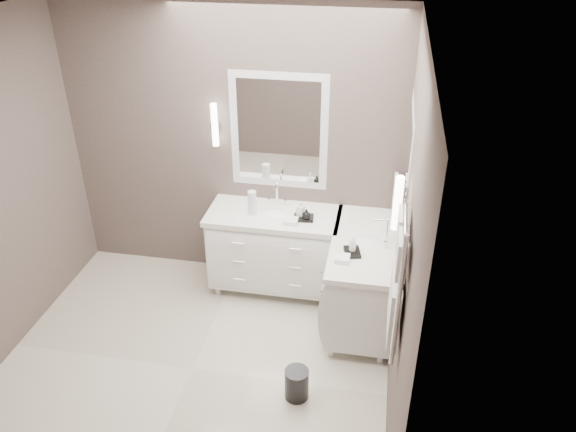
% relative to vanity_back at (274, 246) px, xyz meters
% --- Properties ---
extents(floor, '(3.20, 3.00, 0.01)m').
position_rel_vanity_back_xyz_m(floor, '(-0.45, -1.23, -0.49)').
color(floor, beige).
rests_on(floor, ground).
extents(ceiling, '(3.20, 3.00, 0.01)m').
position_rel_vanity_back_xyz_m(ceiling, '(-0.45, -1.23, 2.22)').
color(ceiling, white).
rests_on(ceiling, wall_back).
extents(wall_back, '(3.20, 0.01, 2.70)m').
position_rel_vanity_back_xyz_m(wall_back, '(-0.45, 0.28, 0.86)').
color(wall_back, '#564945').
rests_on(wall_back, floor).
extents(wall_front, '(3.20, 0.01, 2.70)m').
position_rel_vanity_back_xyz_m(wall_front, '(-0.45, -2.73, 0.86)').
color(wall_front, '#564945').
rests_on(wall_front, floor).
extents(wall_right, '(0.01, 3.00, 2.70)m').
position_rel_vanity_back_xyz_m(wall_right, '(1.15, -1.23, 0.86)').
color(wall_right, '#564945').
rests_on(wall_right, floor).
extents(vanity_back, '(1.24, 0.59, 0.97)m').
position_rel_vanity_back_xyz_m(vanity_back, '(0.00, 0.00, 0.00)').
color(vanity_back, white).
rests_on(vanity_back, floor).
extents(vanity_right, '(0.59, 1.24, 0.97)m').
position_rel_vanity_back_xyz_m(vanity_right, '(0.88, -0.33, 0.00)').
color(vanity_right, white).
rests_on(vanity_right, floor).
extents(mirror_back, '(0.90, 0.02, 1.10)m').
position_rel_vanity_back_xyz_m(mirror_back, '(-0.00, 0.26, 1.06)').
color(mirror_back, white).
rests_on(mirror_back, wall_back).
extents(mirror_right, '(0.02, 0.90, 1.10)m').
position_rel_vanity_back_xyz_m(mirror_right, '(1.14, -0.43, 1.06)').
color(mirror_right, white).
rests_on(mirror_right, wall_right).
extents(sconce_back, '(0.06, 0.06, 0.40)m').
position_rel_vanity_back_xyz_m(sconce_back, '(-0.58, 0.20, 1.11)').
color(sconce_back, white).
rests_on(sconce_back, wall_back).
extents(sconce_right, '(0.06, 0.06, 0.40)m').
position_rel_vanity_back_xyz_m(sconce_right, '(1.08, -1.01, 1.11)').
color(sconce_right, white).
rests_on(sconce_right, wall_right).
extents(towel_bar_corner, '(0.03, 0.22, 0.30)m').
position_rel_vanity_back_xyz_m(towel_bar_corner, '(1.09, 0.13, 0.63)').
color(towel_bar_corner, white).
rests_on(towel_bar_corner, wall_right).
extents(towel_ladder, '(0.06, 0.58, 0.90)m').
position_rel_vanity_back_xyz_m(towel_ladder, '(1.10, -1.63, 0.91)').
color(towel_ladder, white).
rests_on(towel_ladder, wall_right).
extents(waste_bin, '(0.23, 0.23, 0.26)m').
position_rel_vanity_back_xyz_m(waste_bin, '(0.45, -1.35, -0.35)').
color(waste_bin, black).
rests_on(waste_bin, floor).
extents(amenity_tray_back, '(0.19, 0.15, 0.03)m').
position_rel_vanity_back_xyz_m(amenity_tray_back, '(0.29, -0.06, 0.38)').
color(amenity_tray_back, black).
rests_on(amenity_tray_back, vanity_back).
extents(amenity_tray_right, '(0.16, 0.19, 0.03)m').
position_rel_vanity_back_xyz_m(amenity_tray_right, '(0.77, -0.54, 0.38)').
color(amenity_tray_right, black).
rests_on(amenity_tray_right, vanity_right).
extents(water_bottle, '(0.11, 0.11, 0.23)m').
position_rel_vanity_back_xyz_m(water_bottle, '(-0.19, -0.04, 0.48)').
color(water_bottle, silver).
rests_on(water_bottle, vanity_back).
extents(soap_bottle_a, '(0.08, 0.08, 0.14)m').
position_rel_vanity_back_xyz_m(soap_bottle_a, '(0.26, -0.04, 0.46)').
color(soap_bottle_a, white).
rests_on(soap_bottle_a, amenity_tray_back).
extents(soap_bottle_b, '(0.08, 0.08, 0.10)m').
position_rel_vanity_back_xyz_m(soap_bottle_b, '(0.32, -0.09, 0.44)').
color(soap_bottle_b, black).
rests_on(soap_bottle_b, amenity_tray_back).
extents(soap_bottle_c, '(0.06, 0.06, 0.15)m').
position_rel_vanity_back_xyz_m(soap_bottle_c, '(0.77, -0.54, 0.47)').
color(soap_bottle_c, white).
rests_on(soap_bottle_c, amenity_tray_right).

